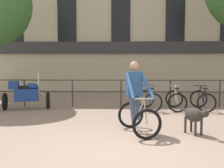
{
  "coord_description": "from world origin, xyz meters",
  "views": [
    {
      "loc": [
        -0.05,
        -4.79,
        1.63
      ],
      "look_at": [
        -0.28,
        2.86,
        1.05
      ],
      "focal_mm": 42.0,
      "sensor_mm": 36.0,
      "label": 1
    }
  ],
  "objects_px": {
    "cyclist_with_bike": "(136,101)",
    "parked_bicycle_mid_left": "(176,100)",
    "dog": "(195,116)",
    "parked_bicycle_near_lamp": "(149,100)",
    "parked_motorcycle": "(26,94)",
    "parked_bicycle_mid_right": "(202,100)"
  },
  "relations": [
    {
      "from": "parked_motorcycle",
      "to": "parked_bicycle_mid_left",
      "type": "height_order",
      "value": "parked_motorcycle"
    },
    {
      "from": "cyclist_with_bike",
      "to": "parked_bicycle_mid_left",
      "type": "distance_m",
      "value": 3.53
    },
    {
      "from": "parked_motorcycle",
      "to": "parked_bicycle_mid_right",
      "type": "relative_size",
      "value": 1.51
    },
    {
      "from": "cyclist_with_bike",
      "to": "dog",
      "type": "distance_m",
      "value": 1.39
    },
    {
      "from": "parked_bicycle_mid_left",
      "to": "parked_bicycle_mid_right",
      "type": "relative_size",
      "value": 1.03
    },
    {
      "from": "parked_motorcycle",
      "to": "parked_bicycle_near_lamp",
      "type": "height_order",
      "value": "parked_motorcycle"
    },
    {
      "from": "dog",
      "to": "parked_motorcycle",
      "type": "xyz_separation_m",
      "value": [
        -5.11,
        3.22,
        0.12
      ]
    },
    {
      "from": "parked_bicycle_mid_left",
      "to": "parked_motorcycle",
      "type": "bearing_deg",
      "value": 6.48
    },
    {
      "from": "parked_motorcycle",
      "to": "parked_bicycle_mid_right",
      "type": "distance_m",
      "value": 6.32
    },
    {
      "from": "parked_motorcycle",
      "to": "parked_bicycle_mid_left",
      "type": "xyz_separation_m",
      "value": [
        5.37,
        0.08,
        -0.2
      ]
    },
    {
      "from": "dog",
      "to": "parked_bicycle_mid_left",
      "type": "distance_m",
      "value": 3.31
    },
    {
      "from": "parked_bicycle_mid_left",
      "to": "parked_bicycle_mid_right",
      "type": "distance_m",
      "value": 0.94
    },
    {
      "from": "dog",
      "to": "parked_bicycle_near_lamp",
      "type": "distance_m",
      "value": 3.37
    },
    {
      "from": "parked_bicycle_near_lamp",
      "to": "parked_bicycle_mid_right",
      "type": "distance_m",
      "value": 1.89
    },
    {
      "from": "parked_bicycle_near_lamp",
      "to": "parked_motorcycle",
      "type": "bearing_deg",
      "value": -6.9
    },
    {
      "from": "cyclist_with_bike",
      "to": "parked_bicycle_mid_left",
      "type": "bearing_deg",
      "value": 46.65
    },
    {
      "from": "cyclist_with_bike",
      "to": "parked_bicycle_mid_right",
      "type": "bearing_deg",
      "value": 34.61
    },
    {
      "from": "parked_motorcycle",
      "to": "dog",
      "type": "bearing_deg",
      "value": -135.7
    },
    {
      "from": "dog",
      "to": "parked_bicycle_mid_right",
      "type": "height_order",
      "value": "parked_bicycle_mid_right"
    },
    {
      "from": "cyclist_with_bike",
      "to": "dog",
      "type": "height_order",
      "value": "cyclist_with_bike"
    },
    {
      "from": "parked_bicycle_mid_left",
      "to": "cyclist_with_bike",
      "type": "bearing_deg",
      "value": 68.42
    },
    {
      "from": "parked_bicycle_near_lamp",
      "to": "parked_bicycle_mid_left",
      "type": "distance_m",
      "value": 0.94
    }
  ]
}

